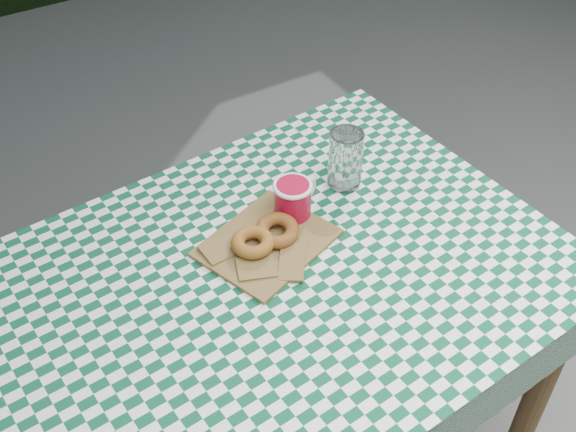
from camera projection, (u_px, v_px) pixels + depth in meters
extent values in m
plane|color=#585953|center=(264.00, 404.00, 2.10)|extent=(60.00, 60.00, 0.00)
cube|color=#51381B|center=(257.00, 396.00, 1.68)|extent=(1.34, 0.95, 0.75)
cube|color=#0B472A|center=(251.00, 290.00, 1.42)|extent=(1.36, 0.97, 0.01)
cube|color=olive|center=(267.00, 242.00, 1.51)|extent=(0.32, 0.29, 0.01)
torus|color=#98581F|center=(253.00, 242.00, 1.48)|extent=(0.10, 0.10, 0.03)
torus|color=brown|center=(277.00, 230.00, 1.50)|extent=(0.13, 0.13, 0.03)
cylinder|color=silver|center=(345.00, 159.00, 1.62)|extent=(0.10, 0.10, 0.14)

